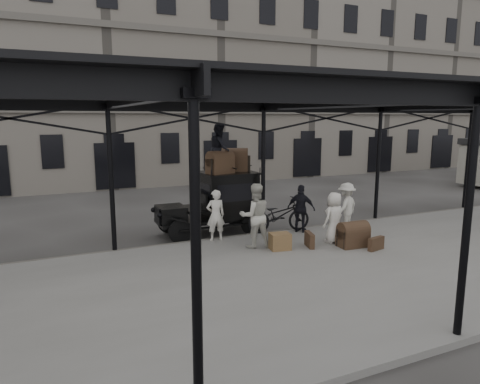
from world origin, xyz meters
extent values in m
plane|color=#383533|center=(0.00, 0.00, 0.00)|extent=(120.00, 120.00, 0.00)
cube|color=slate|center=(0.00, -2.00, 0.07)|extent=(28.00, 8.00, 0.15)
cylinder|color=black|center=(10.00, 2.00, 2.15)|extent=(0.14, 0.14, 4.30)
cylinder|color=black|center=(0.00, 2.00, 2.15)|extent=(0.14, 0.14, 4.30)
cylinder|color=black|center=(0.00, -5.80, 2.15)|extent=(0.14, 0.14, 4.30)
cube|color=black|center=(0.00, 2.00, 4.48)|extent=(22.00, 0.10, 0.45)
cube|color=black|center=(0.00, -5.80, 4.48)|extent=(22.00, 0.10, 0.45)
cube|color=black|center=(0.00, -1.70, 4.65)|extent=(22.50, 9.00, 0.08)
cube|color=silver|center=(0.00, -1.70, 4.72)|extent=(18.00, 7.00, 0.04)
cube|color=slate|center=(0.00, 18.00, 7.00)|extent=(64.00, 8.00, 14.00)
cylinder|color=black|center=(-2.86, 2.32, 0.40)|extent=(0.80, 0.10, 0.80)
cylinder|color=black|center=(-2.86, 3.76, 0.40)|extent=(0.80, 0.10, 0.80)
cylinder|color=black|center=(-0.26, 2.32, 0.40)|extent=(0.80, 0.10, 0.80)
cylinder|color=black|center=(-0.26, 3.76, 0.40)|extent=(0.80, 0.10, 0.80)
cube|color=black|center=(-1.61, 3.04, 0.55)|extent=(3.60, 1.25, 0.12)
cube|color=black|center=(-2.96, 3.04, 0.85)|extent=(0.90, 1.00, 0.55)
cube|color=black|center=(-3.43, 3.04, 0.85)|extent=(0.06, 0.70, 0.55)
cube|color=black|center=(-2.16, 3.04, 0.95)|extent=(0.70, 1.30, 0.10)
cube|color=black|center=(-0.86, 3.04, 1.35)|extent=(1.80, 1.45, 1.55)
cube|color=black|center=(-0.86, 2.31, 1.55)|extent=(1.40, 0.02, 0.60)
cube|color=black|center=(-0.86, 3.04, 2.15)|extent=(1.90, 1.55, 0.06)
imported|color=silver|center=(-1.85, 1.72, 0.98)|extent=(0.64, 0.45, 1.66)
imported|color=beige|center=(-1.03, 0.54, 1.14)|extent=(1.06, 0.88, 1.97)
imported|color=silver|center=(1.48, -0.04, 0.96)|extent=(0.89, 0.70, 1.62)
imported|color=black|center=(1.21, 1.47, 0.98)|extent=(0.96, 0.98, 1.65)
imported|color=beige|center=(2.75, 0.98, 1.00)|extent=(1.26, 1.02, 1.70)
imported|color=black|center=(0.53, 1.80, 0.74)|extent=(2.33, 1.06, 1.18)
imported|color=black|center=(-1.21, 2.94, 3.03)|extent=(0.88, 0.99, 1.70)
cube|color=olive|center=(-0.44, 0.01, 0.40)|extent=(0.66, 0.54, 0.50)
cube|color=#453120|center=(0.51, -0.14, 0.38)|extent=(0.31, 0.62, 0.45)
cube|color=#453120|center=(2.15, -1.24, 0.35)|extent=(0.62, 0.27, 0.40)
camera|label=1|loc=(-6.64, -10.81, 4.06)|focal=32.00mm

